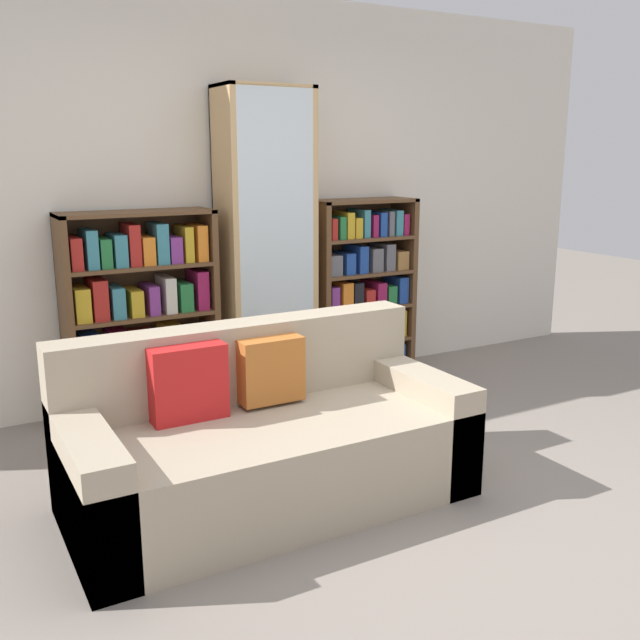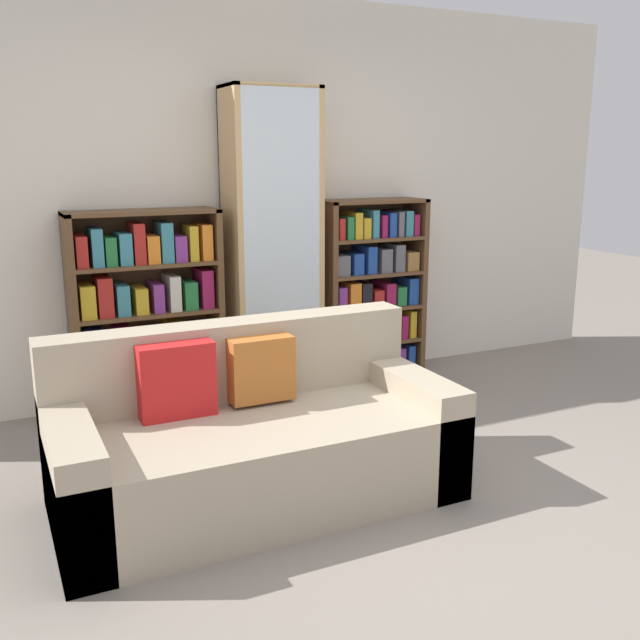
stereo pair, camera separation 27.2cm
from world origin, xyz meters
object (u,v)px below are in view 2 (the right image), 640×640
Objects in this scene: couch at (253,441)px; bookshelf_left at (147,315)px; wine_bottle at (373,395)px; display_cabinet at (272,245)px; bookshelf_right at (371,293)px.

bookshelf_left reaches higher than couch.
bookshelf_left reaches higher than wine_bottle.
display_cabinet is 5.71× the size of wine_bottle.
display_cabinet reaches higher than couch.
couch is 1.52m from bookshelf_left.
display_cabinet is at bearing 64.42° from couch.
display_cabinet is 1.57× the size of bookshelf_right.
bookshelf_left is 0.63× the size of display_cabinet.
bookshelf_left is 1.67m from bookshelf_right.
bookshelf_left is at bearing 96.82° from couch.
bookshelf_left is at bearing 178.92° from display_cabinet.
bookshelf_left is at bearing 179.99° from bookshelf_right.
couch is at bearing -83.18° from bookshelf_left.
bookshelf_right is at bearing 61.71° from wine_bottle.
bookshelf_right is (0.79, 0.02, -0.41)m from display_cabinet.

